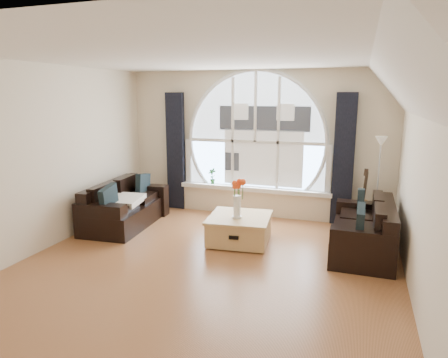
# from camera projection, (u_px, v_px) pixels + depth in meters

# --- Properties ---
(ground) EXTENTS (5.00, 5.50, 0.01)m
(ground) POSITION_uv_depth(u_px,v_px,m) (202.00, 271.00, 5.21)
(ground) COLOR brown
(ground) RESTS_ON ground
(ceiling) EXTENTS (5.00, 5.50, 0.01)m
(ceiling) POSITION_uv_depth(u_px,v_px,m) (199.00, 56.00, 4.66)
(ceiling) COLOR silver
(ceiling) RESTS_ON ground
(wall_back) EXTENTS (5.00, 0.01, 2.70)m
(wall_back) POSITION_uv_depth(u_px,v_px,m) (256.00, 144.00, 7.48)
(wall_back) COLOR beige
(wall_back) RESTS_ON ground
(wall_front) EXTENTS (5.00, 0.01, 2.70)m
(wall_front) POSITION_uv_depth(u_px,v_px,m) (28.00, 249.00, 2.39)
(wall_front) COLOR beige
(wall_front) RESTS_ON ground
(wall_left) EXTENTS (0.01, 5.50, 2.70)m
(wall_left) POSITION_uv_depth(u_px,v_px,m) (39.00, 159.00, 5.72)
(wall_left) COLOR beige
(wall_left) RESTS_ON ground
(wall_right) EXTENTS (0.01, 5.50, 2.70)m
(wall_right) POSITION_uv_depth(u_px,v_px,m) (424.00, 184.00, 4.15)
(wall_right) COLOR beige
(wall_right) RESTS_ON ground
(attic_slope) EXTENTS (0.92, 5.50, 0.72)m
(attic_slope) POSITION_uv_depth(u_px,v_px,m) (401.00, 85.00, 4.03)
(attic_slope) COLOR silver
(attic_slope) RESTS_ON ground
(arched_window) EXTENTS (2.60, 0.06, 2.15)m
(arched_window) POSITION_uv_depth(u_px,v_px,m) (256.00, 129.00, 7.40)
(arched_window) COLOR silver
(arched_window) RESTS_ON wall_back
(window_sill) EXTENTS (2.90, 0.22, 0.08)m
(window_sill) POSITION_uv_depth(u_px,v_px,m) (254.00, 189.00, 7.56)
(window_sill) COLOR white
(window_sill) RESTS_ON wall_back
(window_frame) EXTENTS (2.76, 0.08, 2.15)m
(window_frame) POSITION_uv_depth(u_px,v_px,m) (255.00, 130.00, 7.37)
(window_frame) COLOR white
(window_frame) RESTS_ON wall_back
(neighbor_house) EXTENTS (1.70, 0.02, 1.50)m
(neighbor_house) POSITION_uv_depth(u_px,v_px,m) (263.00, 137.00, 7.36)
(neighbor_house) COLOR silver
(neighbor_house) RESTS_ON wall_back
(curtain_left) EXTENTS (0.35, 0.12, 2.30)m
(curtain_left) POSITION_uv_depth(u_px,v_px,m) (176.00, 152.00, 7.92)
(curtain_left) COLOR black
(curtain_left) RESTS_ON ground
(curtain_right) EXTENTS (0.35, 0.12, 2.30)m
(curtain_right) POSITION_uv_depth(u_px,v_px,m) (344.00, 160.00, 6.91)
(curtain_right) COLOR black
(curtain_right) RESTS_ON ground
(sofa_left) EXTENTS (0.96, 1.74, 0.75)m
(sofa_left) POSITION_uv_depth(u_px,v_px,m) (125.00, 203.00, 6.97)
(sofa_left) COLOR black
(sofa_left) RESTS_ON ground
(sofa_right) EXTENTS (0.84, 1.66, 0.74)m
(sofa_right) POSITION_uv_depth(u_px,v_px,m) (363.00, 226.00, 5.77)
(sofa_right) COLOR black
(sofa_right) RESTS_ON ground
(coffee_chest) EXTENTS (1.02, 1.02, 0.46)m
(coffee_chest) POSITION_uv_depth(u_px,v_px,m) (239.00, 228.00, 6.21)
(coffee_chest) COLOR tan
(coffee_chest) RESTS_ON ground
(throw_blanket) EXTENTS (0.59, 0.59, 0.10)m
(throw_blanket) POSITION_uv_depth(u_px,v_px,m) (125.00, 200.00, 6.79)
(throw_blanket) COLOR silver
(throw_blanket) RESTS_ON sofa_left
(vase_flowers) EXTENTS (0.24, 0.24, 0.70)m
(vase_flowers) POSITION_uv_depth(u_px,v_px,m) (237.00, 193.00, 6.01)
(vase_flowers) COLOR white
(vase_flowers) RESTS_ON coffee_chest
(floor_lamp) EXTENTS (0.24, 0.24, 1.60)m
(floor_lamp) POSITION_uv_depth(u_px,v_px,m) (378.00, 185.00, 6.59)
(floor_lamp) COLOR #B2B2B2
(floor_lamp) RESTS_ON ground
(guitar) EXTENTS (0.42, 0.35, 1.06)m
(guitar) POSITION_uv_depth(u_px,v_px,m) (364.00, 198.00, 6.79)
(guitar) COLOR #9A652F
(guitar) RESTS_ON ground
(potted_plant) EXTENTS (0.19, 0.15, 0.31)m
(potted_plant) POSITION_uv_depth(u_px,v_px,m) (212.00, 176.00, 7.79)
(potted_plant) COLOR #1E6023
(potted_plant) RESTS_ON window_sill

